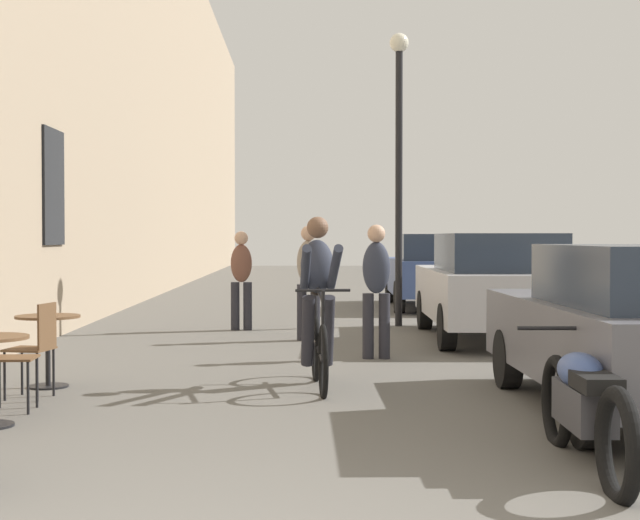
% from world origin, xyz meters
% --- Properties ---
extents(building_facade_left, '(0.54, 68.00, 10.82)m').
position_xyz_m(building_facade_left, '(-3.45, 14.00, 5.41)').
color(building_facade_left, tan).
rests_on(building_facade_left, ground_plane).
extents(cafe_chair_mid_toward_wall, '(0.40, 0.40, 0.89)m').
position_xyz_m(cafe_chair_mid_toward_wall, '(-2.11, 4.19, 0.52)').
color(cafe_chair_mid_toward_wall, black).
rests_on(cafe_chair_mid_toward_wall, ground_plane).
extents(cafe_table_far, '(0.64, 0.64, 0.72)m').
position_xyz_m(cafe_table_far, '(-2.09, 5.48, 0.52)').
color(cafe_table_far, black).
rests_on(cafe_table_far, ground_plane).
extents(cafe_chair_far_toward_street, '(0.45, 0.45, 0.89)m').
position_xyz_m(cafe_chair_far_toward_street, '(-2.01, 4.82, 0.52)').
color(cafe_chair_far_toward_street, black).
rests_on(cafe_chair_far_toward_street, ground_plane).
extents(cyclist_on_bicycle, '(0.52, 1.76, 1.74)m').
position_xyz_m(cyclist_on_bicycle, '(0.62, 5.50, 0.81)').
color(cyclist_on_bicycle, black).
rests_on(cyclist_on_bicycle, ground_plane).
extents(pedestrian_near, '(0.34, 0.24, 1.65)m').
position_xyz_m(pedestrian_near, '(1.37, 7.60, 0.93)').
color(pedestrian_near, '#26262D').
rests_on(pedestrian_near, ground_plane).
extents(pedestrian_mid, '(0.38, 0.30, 1.66)m').
position_xyz_m(pedestrian_mid, '(0.55, 9.66, 0.94)').
color(pedestrian_mid, '#26262D').
rests_on(pedestrian_mid, ground_plane).
extents(pedestrian_far, '(0.35, 0.25, 1.59)m').
position_xyz_m(pedestrian_far, '(-0.52, 11.18, 0.89)').
color(pedestrian_far, '#26262D').
rests_on(pedestrian_far, ground_plane).
extents(street_lamp, '(0.32, 0.32, 4.90)m').
position_xyz_m(street_lamp, '(2.08, 11.80, 3.11)').
color(street_lamp, black).
rests_on(street_lamp, ground_plane).
extents(parked_car_nearest, '(1.73, 4.05, 1.44)m').
position_xyz_m(parked_car_nearest, '(3.26, 3.88, 0.75)').
color(parked_car_nearest, '#595960').
rests_on(parked_car_nearest, ground_plane).
extents(parked_car_second, '(1.94, 4.41, 1.55)m').
position_xyz_m(parked_car_second, '(3.23, 9.67, 0.80)').
color(parked_car_second, '#B7B7BC').
rests_on(parked_car_second, ground_plane).
extents(parked_car_third, '(1.96, 4.42, 1.55)m').
position_xyz_m(parked_car_third, '(3.24, 15.76, 0.81)').
color(parked_car_third, '#384C84').
rests_on(parked_car_third, ground_plane).
extents(parked_motorcycle, '(0.62, 2.15, 0.92)m').
position_xyz_m(parked_motorcycle, '(2.29, 2.12, 0.40)').
color(parked_motorcycle, black).
rests_on(parked_motorcycle, ground_plane).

